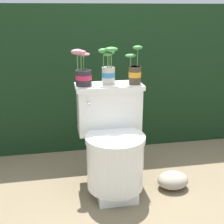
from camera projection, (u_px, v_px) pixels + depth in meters
The scene contains 7 objects.
ground_plane at pixel (129, 195), 2.11m from camera, with size 12.00×12.00×0.00m, color #75664C.
hedge_backdrop at pixel (100, 71), 3.06m from camera, with size 4.20×0.92×1.24m.
toilet at pixel (113, 144), 2.09m from camera, with size 0.46×0.53×0.71m.
potted_plant_left at pixel (83, 72), 2.05m from camera, with size 0.13×0.12×0.24m.
potted_plant_midleft at pixel (108, 68), 2.09m from camera, with size 0.13×0.12×0.25m.
potted_plant_middle at pixel (135, 71), 2.09m from camera, with size 0.12×0.08×0.26m.
garden_stone at pixel (173, 180), 2.17m from camera, with size 0.22×0.17×0.12m.
Camera 1 is at (-0.45, -1.77, 1.20)m, focal length 50.00 mm.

